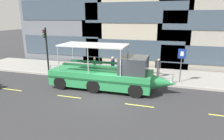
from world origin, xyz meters
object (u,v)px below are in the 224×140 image
Objects in this scene: traffic_light_pole at (46,45)px; parking_sign at (181,60)px; duck_tour_boat at (108,75)px; pedestrian_mid_left at (113,64)px; pedestrian_mid_right at (95,64)px; pedestrian_near_bow at (158,66)px.

parking_sign is (12.11, 0.14, -0.68)m from traffic_light_pole.
duck_tour_boat is at bearing -19.57° from traffic_light_pole.
traffic_light_pole is 0.44× the size of duck_tour_boat.
traffic_light_pole is 1.54× the size of parking_sign.
pedestrian_mid_right is (-1.78, 0.15, -0.12)m from pedestrian_mid_left.
pedestrian_near_bow is (3.42, 3.59, 0.07)m from duck_tour_boat.
duck_tour_boat reaches higher than parking_sign.
pedestrian_mid_right is (-2.26, 2.94, 0.02)m from duck_tour_boat.
traffic_light_pole reaches higher than pedestrian_near_bow.
traffic_light_pole is at bearing -173.75° from pedestrian_near_bow.
duck_tour_boat is 5.47× the size of pedestrian_mid_left.
traffic_light_pole reaches higher than parking_sign.
parking_sign is 0.29× the size of duck_tour_boat.
pedestrian_near_bow is (-1.79, 0.99, -0.86)m from parking_sign.
pedestrian_near_bow is 3.98m from pedestrian_mid_left.
pedestrian_mid_right is at bearing 177.40° from parking_sign.
traffic_light_pole is at bearing 160.43° from duck_tour_boat.
duck_tour_boat is 4.95m from pedestrian_near_bow.
traffic_light_pole is 4.93m from pedestrian_mid_right.
duck_tour_boat reaches higher than pedestrian_near_bow.
duck_tour_boat is 6.19× the size of pedestrian_mid_right.
pedestrian_near_bow is 0.93× the size of pedestrian_mid_left.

